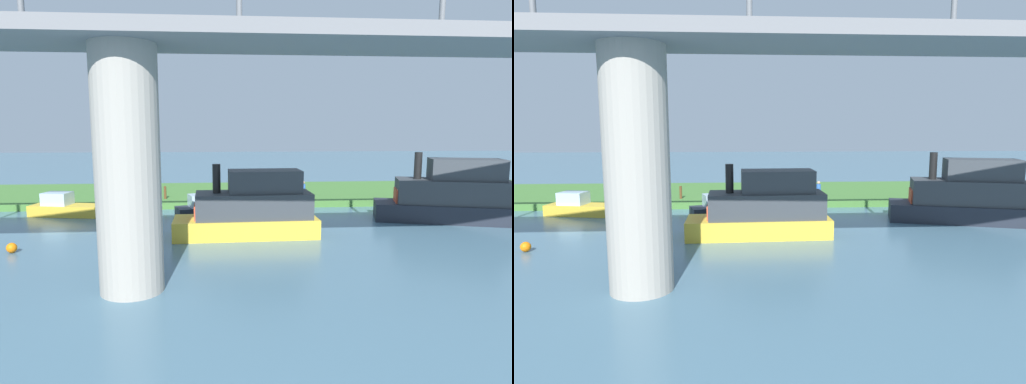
% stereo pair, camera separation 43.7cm
% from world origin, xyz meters
% --- Properties ---
extents(ground_plane, '(160.00, 160.00, 0.00)m').
position_xyz_m(ground_plane, '(0.00, 0.00, 0.00)').
color(ground_plane, '#476B7F').
extents(grassy_bank, '(80.00, 12.00, 0.50)m').
position_xyz_m(grassy_bank, '(0.00, -6.00, 0.25)').
color(grassy_bank, '#427533').
rests_on(grassy_bank, ground).
extents(bridge_pylon, '(2.36, 2.36, 8.99)m').
position_xyz_m(bridge_pylon, '(4.12, 16.48, 4.50)').
color(bridge_pylon, '#9E998E').
rests_on(bridge_pylon, ground).
extents(bridge_span, '(58.42, 4.30, 3.25)m').
position_xyz_m(bridge_span, '(4.12, 16.46, 9.49)').
color(bridge_span, slate).
rests_on(bridge_span, bridge_pylon).
extents(person_on_bank, '(0.48, 0.48, 1.39)m').
position_xyz_m(person_on_bank, '(-5.70, -1.37, 1.20)').
color(person_on_bank, '#2D334C').
rests_on(person_on_bank, grassy_bank).
extents(mooring_post, '(0.20, 0.20, 1.01)m').
position_xyz_m(mooring_post, '(5.29, -1.95, 1.00)').
color(mooring_post, brown).
rests_on(mooring_post, grassy_bank).
extents(motorboat_white, '(8.12, 2.91, 4.11)m').
position_xyz_m(motorboat_white, '(-0.85, 8.52, 1.52)').
color(motorboat_white, gold).
rests_on(motorboat_white, ground).
extents(riverboat_paddlewheel, '(5.13, 2.60, 1.63)m').
position_xyz_m(riverboat_paddlewheel, '(11.77, 1.73, 0.58)').
color(riverboat_paddlewheel, gold).
rests_on(riverboat_paddlewheel, ground).
extents(houseboat_blue, '(5.00, 3.05, 1.57)m').
position_xyz_m(houseboat_blue, '(1.71, 2.78, 0.56)').
color(houseboat_blue, '#1E232D').
rests_on(houseboat_blue, ground).
extents(motorboat_red, '(9.29, 5.27, 4.51)m').
position_xyz_m(motorboat_red, '(-14.13, 5.51, 1.67)').
color(motorboat_red, '#1E232D').
rests_on(motorboat_red, ground).
extents(marker_buoy, '(0.50, 0.50, 0.50)m').
position_xyz_m(marker_buoy, '(11.07, 10.98, 0.25)').
color(marker_buoy, orange).
rests_on(marker_buoy, ground).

